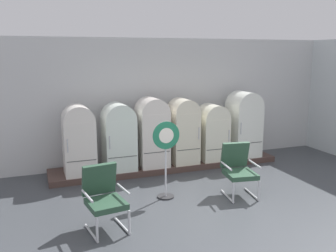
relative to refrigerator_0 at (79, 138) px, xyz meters
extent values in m
cube|color=#3C3F44|center=(2.05, -2.90, -0.95)|extent=(12.00, 10.00, 0.05)
cube|color=silver|center=(2.05, 0.76, 0.60)|extent=(11.76, 0.12, 3.05)
cube|color=#47443F|center=(2.05, 0.76, 1.77)|extent=(11.76, 0.07, 0.06)
cube|color=#49342E|center=(2.05, 0.13, -0.86)|extent=(5.45, 0.95, 0.13)
cube|color=silver|center=(0.00, 0.00, -0.21)|extent=(0.66, 0.62, 1.17)
cylinder|color=silver|center=(0.00, 0.00, 0.38)|extent=(0.66, 0.61, 0.66)
cube|color=#383838|center=(0.00, -0.31, -0.42)|extent=(0.60, 0.01, 0.01)
cylinder|color=silver|center=(-0.27, -0.32, -0.07)|extent=(0.02, 0.02, 0.28)
cube|color=silver|center=(0.87, 0.03, -0.22)|extent=(0.68, 0.67, 1.15)
cylinder|color=silver|center=(0.87, 0.03, 0.36)|extent=(0.68, 0.66, 0.68)
cube|color=#383838|center=(0.87, -0.31, -0.42)|extent=(0.62, 0.01, 0.01)
cylinder|color=silver|center=(0.59, -0.32, -0.08)|extent=(0.02, 0.02, 0.28)
cube|color=silver|center=(1.65, 0.03, -0.17)|extent=(0.66, 0.69, 1.25)
cylinder|color=silver|center=(1.65, 0.03, 0.46)|extent=(0.66, 0.67, 0.66)
cube|color=#383838|center=(1.65, -0.31, -0.39)|extent=(0.61, 0.01, 0.01)
cylinder|color=silver|center=(1.92, -0.32, -0.02)|extent=(0.02, 0.02, 0.28)
cube|color=beige|center=(2.41, 0.02, -0.18)|extent=(0.61, 0.66, 1.22)
cylinder|color=beige|center=(2.41, 0.02, 0.43)|extent=(0.61, 0.65, 0.61)
cube|color=#383838|center=(2.41, -0.31, -0.40)|extent=(0.57, 0.01, 0.01)
cylinder|color=silver|center=(2.66, -0.32, -0.04)|extent=(0.02, 0.02, 0.28)
cube|color=silver|center=(3.18, 0.01, -0.28)|extent=(0.66, 0.64, 1.03)
cylinder|color=silver|center=(3.18, 0.01, 0.24)|extent=(0.66, 0.62, 0.66)
cube|color=#383838|center=(3.18, -0.31, -0.46)|extent=(0.61, 0.01, 0.01)
cylinder|color=silver|center=(3.45, -0.32, -0.15)|extent=(0.02, 0.02, 0.28)
cube|color=white|center=(4.07, 0.04, -0.16)|extent=(0.71, 0.69, 1.27)
cylinder|color=white|center=(4.07, 0.04, 0.48)|extent=(0.71, 0.68, 0.71)
cube|color=#383838|center=(4.07, -0.31, -0.38)|extent=(0.65, 0.01, 0.01)
cylinder|color=silver|center=(3.77, -0.32, 0.00)|extent=(0.02, 0.02, 0.28)
cylinder|color=silver|center=(-0.17, -2.56, -0.90)|extent=(0.13, 0.62, 0.04)
cylinder|color=silver|center=(-0.13, -2.85, -0.72)|extent=(0.05, 0.05, 0.37)
cylinder|color=silver|center=(0.32, -2.49, -0.90)|extent=(0.13, 0.62, 0.04)
cylinder|color=silver|center=(0.36, -2.78, -0.72)|extent=(0.05, 0.05, 0.37)
cube|color=#2A4935|center=(0.07, -2.53, -0.48)|extent=(0.62, 0.64, 0.09)
cube|color=#2A4935|center=(0.03, -2.23, -0.18)|extent=(0.56, 0.25, 0.52)
cylinder|color=silver|center=(-0.21, -2.57, -0.30)|extent=(0.11, 0.51, 0.04)
cylinder|color=silver|center=(0.36, -2.48, -0.30)|extent=(0.11, 0.51, 0.04)
cylinder|color=silver|center=(2.48, -2.00, -0.90)|extent=(0.13, 0.62, 0.04)
cylinder|color=silver|center=(2.44, -2.28, -0.72)|extent=(0.05, 0.05, 0.37)
cylinder|color=silver|center=(2.98, -2.07, -0.90)|extent=(0.13, 0.62, 0.04)
cylinder|color=silver|center=(2.94, -2.36, -0.72)|extent=(0.05, 0.05, 0.37)
cube|color=#2A4935|center=(2.73, -2.03, -0.48)|extent=(0.62, 0.64, 0.09)
cube|color=#2A4935|center=(2.77, -1.73, -0.18)|extent=(0.56, 0.25, 0.52)
cylinder|color=silver|center=(2.45, -1.99, -0.30)|extent=(0.11, 0.51, 0.04)
cylinder|color=silver|center=(3.02, -2.07, -0.30)|extent=(0.11, 0.51, 0.04)
cylinder|color=#2D2D30|center=(1.39, -1.58, -0.91)|extent=(0.32, 0.32, 0.03)
cylinder|color=silver|center=(1.39, -1.58, -0.30)|extent=(0.04, 0.04, 1.18)
cylinder|color=#1F714F|center=(1.39, -1.61, 0.29)|extent=(0.52, 0.02, 0.52)
cylinder|color=white|center=(1.39, -1.62, 0.29)|extent=(0.29, 0.00, 0.29)
camera|label=1|loc=(-0.89, -7.80, 1.78)|focal=39.39mm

